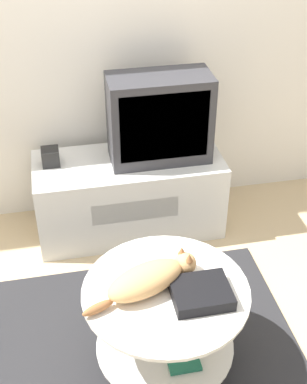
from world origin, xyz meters
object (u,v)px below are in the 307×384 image
(tv, at_px, (160,119))
(dvd_box, at_px, (201,293))
(cat, at_px, (150,278))
(speaker, at_px, (51,157))

(tv, xyz_separation_m, dvd_box, (-0.07, -1.20, -0.23))
(cat, bearing_deg, tv, 53.94)
(tv, xyz_separation_m, cat, (-0.28, -1.10, -0.20))
(tv, bearing_deg, speaker, 175.61)
(dvd_box, relative_size, cat, 0.47)
(tv, height_order, dvd_box, tv)
(speaker, distance_m, cat, 1.21)
(tv, relative_size, cat, 1.10)
(tv, height_order, speaker, tv)
(dvd_box, distance_m, cat, 0.23)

